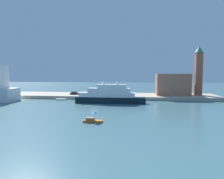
% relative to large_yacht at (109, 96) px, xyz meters
% --- Properties ---
extents(ground, '(400.00, 400.00, 0.00)m').
position_rel_large_yacht_xyz_m(ground, '(-4.98, -6.39, -3.02)').
color(ground, '#3D6670').
extents(quay_dock, '(110.00, 20.46, 1.53)m').
position_rel_large_yacht_xyz_m(quay_dock, '(-4.98, 19.84, -2.25)').
color(quay_dock, '#ADA38E').
rests_on(quay_dock, ground).
extents(large_yacht, '(28.48, 4.18, 11.56)m').
position_rel_large_yacht_xyz_m(large_yacht, '(0.00, 0.00, 0.00)').
color(large_yacht, black).
rests_on(large_yacht, ground).
extents(small_motorboat, '(4.70, 1.51, 2.70)m').
position_rel_large_yacht_xyz_m(small_motorboat, '(0.09, -33.33, -2.27)').
color(small_motorboat, '#C66019').
rests_on(small_motorboat, ground).
extents(work_barge, '(4.50, 1.42, 0.64)m').
position_rel_large_yacht_xyz_m(work_barge, '(-23.14, 6.57, -2.70)').
color(work_barge, silver).
rests_on(work_barge, ground).
extents(harbor_building, '(15.73, 10.99, 10.46)m').
position_rel_large_yacht_xyz_m(harbor_building, '(28.68, 20.92, 3.74)').
color(harbor_building, '#9E664C').
rests_on(harbor_building, quay_dock).
extents(bell_tower, '(4.12, 4.12, 23.73)m').
position_rel_large_yacht_xyz_m(bell_tower, '(41.05, 21.74, 11.21)').
color(bell_tower, '#93513D').
rests_on(bell_tower, quay_dock).
extents(parked_car, '(4.31, 1.71, 1.46)m').
position_rel_large_yacht_xyz_m(parked_car, '(-19.96, 17.35, -0.86)').
color(parked_car, black).
rests_on(parked_car, quay_dock).
extents(person_figure, '(0.36, 0.36, 1.68)m').
position_rel_large_yacht_xyz_m(person_figure, '(-15.02, 12.58, -0.71)').
color(person_figure, '#4C4C4C').
rests_on(person_figure, quay_dock).
extents(mooring_bollard, '(0.52, 0.52, 0.84)m').
position_rel_large_yacht_xyz_m(mooring_bollard, '(0.49, 11.14, -1.07)').
color(mooring_bollard, black).
rests_on(mooring_bollard, quay_dock).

